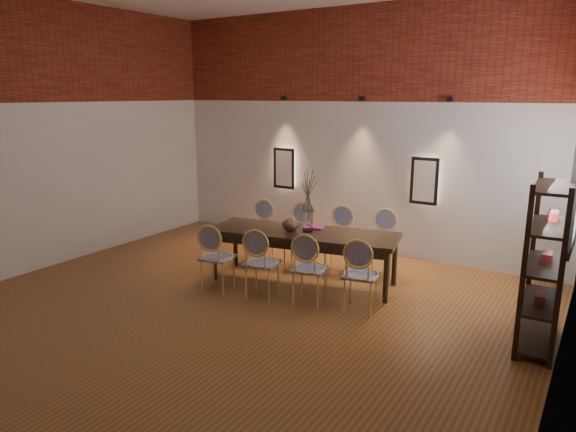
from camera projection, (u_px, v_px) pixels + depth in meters
The scene contains 24 objects.
floor at pixel (221, 319), 6.15m from camera, with size 7.00×7.00×0.02m, color brown.
wall_back at pixel (353, 132), 8.60m from camera, with size 7.00×0.10×4.00m, color silver.
wall_left at pixel (30, 137), 7.53m from camera, with size 0.10×7.00×4.00m, color silver.
brick_band_back at pixel (354, 54), 8.25m from camera, with size 7.00×0.02×1.50m, color maroon.
brick_band_left at pixel (22, 48), 7.21m from camera, with size 0.02×7.00×1.50m, color maroon.
niche_left at pixel (285, 168), 9.36m from camera, with size 0.36×0.06×0.66m, color #FFEAC6.
niche_right at pixel (425, 181), 8.00m from camera, with size 0.36×0.06×0.66m, color #FFEAC6.
spot_fixture_left at pixel (284, 98), 9.04m from camera, with size 0.08×0.08×0.10m, color black.
spot_fixture_mid at pixel (362, 98), 8.26m from camera, with size 0.08×0.08×0.10m, color black.
spot_fixture_right at pixel (450, 99), 7.53m from camera, with size 0.08×0.08×0.10m, color black.
dining_table at pixel (303, 257), 7.26m from camera, with size 2.63×0.85×0.75m, color #332112.
chair_near_a at pixel (217, 257), 6.94m from camera, with size 0.44×0.44×0.94m, color #E1BE6B, non-canonical shape.
chair_near_b at pixel (262, 263), 6.71m from camera, with size 0.44×0.44×0.94m, color #E1BE6B, non-canonical shape.
chair_near_c at pixel (310, 268), 6.49m from camera, with size 0.44×0.44×0.94m, color #E1BE6B, non-canonical shape.
chair_near_d at pixel (361, 275), 6.26m from camera, with size 0.44×0.44×0.94m, color #E1BE6B, non-canonical shape.
chair_far_a at pixel (259, 232), 8.22m from camera, with size 0.44×0.44×0.94m, color #E1BE6B, non-canonical shape.
chair_far_b at pixel (298, 236), 7.99m from camera, with size 0.44×0.44×0.94m, color #E1BE6B, non-canonical shape.
chair_far_c at pixel (339, 240), 7.77m from camera, with size 0.44×0.44×0.94m, color #E1BE6B, non-canonical shape.
chair_far_d at pixel (382, 244), 7.54m from camera, with size 0.44×0.44×0.94m, color #E1BE6B, non-canonical shape.
vase at pixel (308, 221), 7.12m from camera, with size 0.14×0.14×0.30m, color silver.
dried_branches at pixel (308, 189), 7.01m from camera, with size 0.50×0.50×0.70m, color brown, non-canonical shape.
bowl at pixel (291, 225), 7.17m from camera, with size 0.24×0.24×0.18m, color brown.
book at pixel (314, 227), 7.33m from camera, with size 0.26×0.18×0.03m, color #9C2477.
shelving_rack at pixel (545, 265), 5.30m from camera, with size 0.38×1.00×1.80m, color black, non-canonical shape.
Camera 1 is at (3.73, -4.38, 2.62)m, focal length 32.00 mm.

